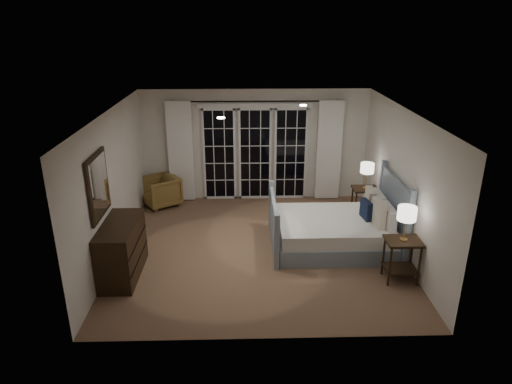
{
  "coord_description": "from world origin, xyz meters",
  "views": [
    {
      "loc": [
        -0.25,
        -7.38,
        3.96
      ],
      "look_at": [
        -0.04,
        0.13,
        1.05
      ],
      "focal_mm": 32.0,
      "sensor_mm": 36.0,
      "label": 1
    }
  ],
  "objects_px": {
    "nightstand_left": "(402,254)",
    "nightstand_right": "(365,198)",
    "armchair": "(161,191)",
    "lamp_left": "(407,214)",
    "dresser": "(122,250)",
    "bed": "(336,230)",
    "lamp_right": "(367,168)"
  },
  "relations": [
    {
      "from": "dresser",
      "to": "nightstand_right",
      "type": "bearing_deg",
      "value": 25.44
    },
    {
      "from": "bed",
      "to": "nightstand_right",
      "type": "xyz_separation_m",
      "value": [
        0.82,
        1.23,
        0.11
      ]
    },
    {
      "from": "bed",
      "to": "nightstand_right",
      "type": "distance_m",
      "value": 1.48
    },
    {
      "from": "lamp_left",
      "to": "armchair",
      "type": "distance_m",
      "value": 5.44
    },
    {
      "from": "armchair",
      "to": "bed",
      "type": "bearing_deg",
      "value": 26.54
    },
    {
      "from": "armchair",
      "to": "lamp_right",
      "type": "bearing_deg",
      "value": 46.03
    },
    {
      "from": "dresser",
      "to": "nightstand_left",
      "type": "bearing_deg",
      "value": -3.55
    },
    {
      "from": "nightstand_right",
      "to": "armchair",
      "type": "bearing_deg",
      "value": 169.54
    },
    {
      "from": "bed",
      "to": "lamp_right",
      "type": "height_order",
      "value": "bed"
    },
    {
      "from": "lamp_right",
      "to": "lamp_left",
      "type": "bearing_deg",
      "value": -90.38
    },
    {
      "from": "bed",
      "to": "dresser",
      "type": "xyz_separation_m",
      "value": [
        -3.65,
        -0.9,
        0.13
      ]
    },
    {
      "from": "bed",
      "to": "armchair",
      "type": "bearing_deg",
      "value": 150.05
    },
    {
      "from": "lamp_left",
      "to": "dresser",
      "type": "xyz_separation_m",
      "value": [
        -4.45,
        0.28,
        -0.7
      ]
    },
    {
      "from": "nightstand_right",
      "to": "lamp_left",
      "type": "height_order",
      "value": "lamp_left"
    },
    {
      "from": "lamp_right",
      "to": "armchair",
      "type": "xyz_separation_m",
      "value": [
        -4.33,
        0.8,
        -0.75
      ]
    },
    {
      "from": "lamp_right",
      "to": "armchair",
      "type": "height_order",
      "value": "lamp_right"
    },
    {
      "from": "armchair",
      "to": "lamp_left",
      "type": "bearing_deg",
      "value": 19.95
    },
    {
      "from": "armchair",
      "to": "nightstand_left",
      "type": "bearing_deg",
      "value": 19.95
    },
    {
      "from": "armchair",
      "to": "dresser",
      "type": "distance_m",
      "value": 2.93
    },
    {
      "from": "armchair",
      "to": "dresser",
      "type": "height_order",
      "value": "dresser"
    },
    {
      "from": "nightstand_right",
      "to": "armchair",
      "type": "relative_size",
      "value": 0.9
    },
    {
      "from": "bed",
      "to": "nightstand_left",
      "type": "distance_m",
      "value": 1.43
    },
    {
      "from": "nightstand_right",
      "to": "dresser",
      "type": "height_order",
      "value": "dresser"
    },
    {
      "from": "dresser",
      "to": "lamp_right",
      "type": "bearing_deg",
      "value": 25.44
    },
    {
      "from": "nightstand_right",
      "to": "dresser",
      "type": "relative_size",
      "value": 0.52
    },
    {
      "from": "nightstand_right",
      "to": "dresser",
      "type": "xyz_separation_m",
      "value": [
        -4.46,
        -2.12,
        0.01
      ]
    },
    {
      "from": "armchair",
      "to": "dresser",
      "type": "relative_size",
      "value": 0.58
    },
    {
      "from": "nightstand_left",
      "to": "nightstand_right",
      "type": "height_order",
      "value": "nightstand_left"
    },
    {
      "from": "nightstand_left",
      "to": "armchair",
      "type": "xyz_separation_m",
      "value": [
        -4.32,
        3.2,
        -0.13
      ]
    },
    {
      "from": "bed",
      "to": "lamp_left",
      "type": "bearing_deg",
      "value": -55.65
    },
    {
      "from": "nightstand_left",
      "to": "dresser",
      "type": "distance_m",
      "value": 4.46
    },
    {
      "from": "lamp_right",
      "to": "dresser",
      "type": "xyz_separation_m",
      "value": [
        -4.46,
        -2.12,
        -0.63
      ]
    }
  ]
}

